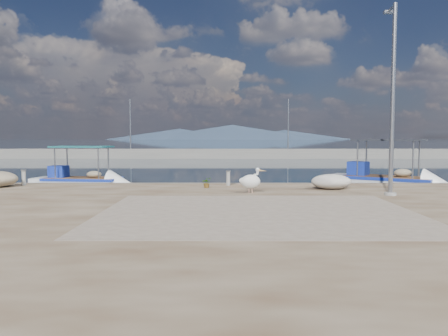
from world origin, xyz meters
TOP-DOWN VIEW (x-y plane):
  - ground at (0.00, 0.00)m, footprint 1400.00×1400.00m
  - quay at (0.00, -6.00)m, footprint 44.00×22.00m
  - quay_patch at (1.00, -3.00)m, footprint 9.00×7.00m
  - breakwater at (-0.00, 40.00)m, footprint 120.00×2.20m
  - mountains at (4.39, 650.00)m, footprint 370.00×280.00m
  - boat_left at (-7.56, 7.57)m, footprint 5.50×2.36m
  - boat_right at (8.52, 7.43)m, footprint 6.28×5.17m
  - pelican at (1.05, 1.38)m, footprint 1.01×0.51m
  - lamp_post at (6.20, 0.75)m, footprint 0.44×0.96m
  - bollard_near at (0.19, 4.06)m, footprint 0.22×0.22m
  - bollard_far at (-8.98, 4.03)m, footprint 0.24×0.24m
  - potted_plant at (-0.73, 3.11)m, footprint 0.42×0.37m
  - net_pile_d at (4.47, 2.69)m, footprint 1.65×1.24m

SIDE VIEW (x-z plane):
  - ground at x=0.00m, z-range 0.00..0.00m
  - boat_left at x=-7.56m, z-range -1.08..1.48m
  - boat_right at x=8.52m, z-range -1.26..1.73m
  - quay at x=0.00m, z-range 0.00..0.50m
  - quay_patch at x=1.00m, z-range 0.50..0.51m
  - breakwater at x=0.00m, z-range -3.15..4.35m
  - potted_plant at x=-0.73m, z-range 0.50..0.94m
  - net_pile_d at x=4.47m, z-range 0.50..1.12m
  - bollard_near at x=0.19m, z-range 0.53..1.21m
  - bollard_far at x=-8.98m, z-range 0.53..1.25m
  - pelican at x=1.05m, z-range 0.47..1.45m
  - lamp_post at x=6.20m, z-range 0.30..7.30m
  - mountains at x=4.39m, z-range -1.49..20.51m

